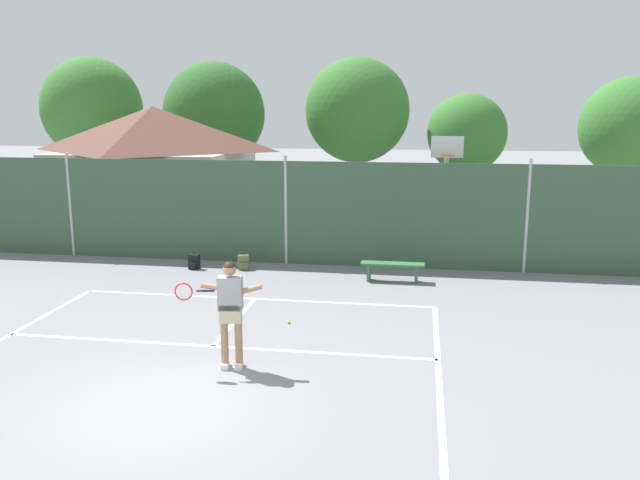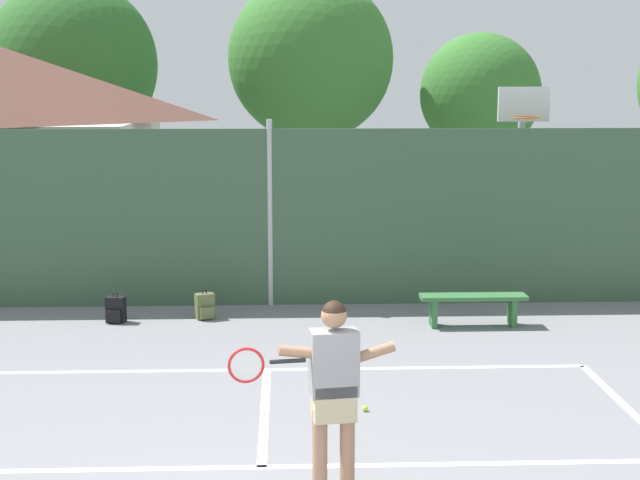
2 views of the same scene
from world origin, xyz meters
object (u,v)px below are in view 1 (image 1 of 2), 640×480
at_px(backpack_black, 194,262).
at_px(tennis_ball, 289,322).
at_px(backpack_olive, 243,263).
at_px(tennis_player, 230,305).
at_px(basketball_hoop, 446,180).
at_px(courtside_bench, 393,268).

bearing_deg(backpack_black, tennis_ball, -48.96).
xyz_separation_m(backpack_black, backpack_olive, (1.35, 0.16, 0.00)).
bearing_deg(tennis_player, tennis_ball, 78.33).
relative_size(basketball_hoop, backpack_black, 7.67).
distance_m(tennis_player, courtside_bench, 6.48).
relative_size(basketball_hoop, backpack_olive, 7.67).
relative_size(backpack_black, backpack_olive, 1.00).
xyz_separation_m(basketball_hoop, courtside_bench, (-1.34, -2.66, -1.95)).
xyz_separation_m(basketball_hoop, tennis_player, (-3.77, -8.62, -1.20)).
distance_m(backpack_olive, courtside_bench, 4.12).
bearing_deg(backpack_olive, backpack_black, -173.24).
relative_size(tennis_ball, backpack_black, 0.14).
height_order(basketball_hoop, tennis_player, basketball_hoop).
bearing_deg(basketball_hoop, backpack_olive, -159.00).
bearing_deg(tennis_ball, tennis_player, -101.67).
height_order(tennis_player, courtside_bench, tennis_player).
bearing_deg(basketball_hoop, tennis_ball, -117.76).
bearing_deg(backpack_olive, courtside_bench, -8.14).
bearing_deg(basketball_hoop, tennis_player, -113.65).
xyz_separation_m(basketball_hoop, backpack_olive, (-5.41, -2.08, -2.12)).
bearing_deg(courtside_bench, basketball_hoop, 63.28).
bearing_deg(backpack_olive, tennis_player, -75.94).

